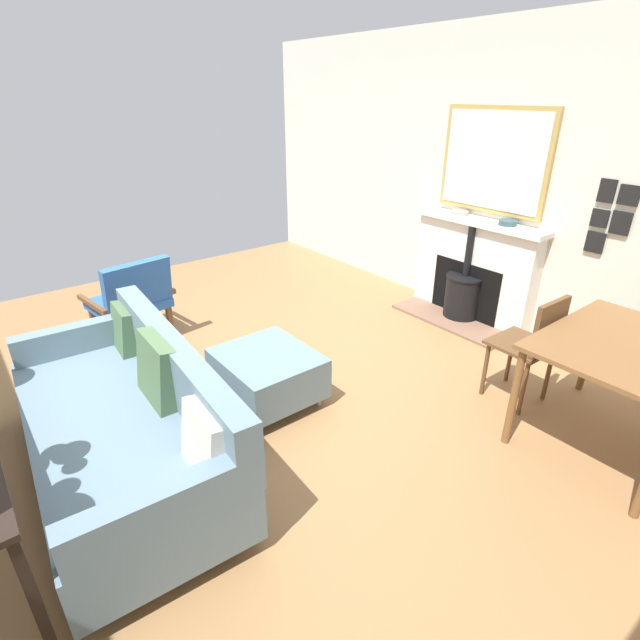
% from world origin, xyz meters
% --- Properties ---
extents(ground_plane, '(5.53, 6.31, 0.01)m').
position_xyz_m(ground_plane, '(0.00, 0.00, -0.00)').
color(ground_plane, olive).
extents(wall_left, '(0.12, 6.31, 2.72)m').
position_xyz_m(wall_left, '(-2.77, 0.00, 1.36)').
color(wall_left, silver).
rests_on(wall_left, ground).
extents(fireplace, '(0.59, 1.38, 1.01)m').
position_xyz_m(fireplace, '(-2.57, 0.27, 0.44)').
color(fireplace, brown).
rests_on(fireplace, ground).
extents(mirror_over_mantel, '(0.04, 1.10, 0.94)m').
position_xyz_m(mirror_over_mantel, '(-2.68, 0.27, 1.54)').
color(mirror_over_mantel, tan).
extents(mantel_bowl_near, '(0.17, 0.17, 0.04)m').
position_xyz_m(mantel_bowl_near, '(-2.59, 0.04, 1.04)').
color(mantel_bowl_near, '#9E9384').
rests_on(mantel_bowl_near, fireplace).
extents(mantel_bowl_far, '(0.16, 0.16, 0.05)m').
position_xyz_m(mantel_bowl_far, '(-2.59, 0.56, 1.04)').
color(mantel_bowl_far, '#334C56').
rests_on(mantel_bowl_far, fireplace).
extents(sofa, '(1.03, 2.06, 0.82)m').
position_xyz_m(sofa, '(0.91, 0.38, 0.34)').
color(sofa, '#B2B2B7').
rests_on(sofa, ground).
extents(ottoman, '(0.64, 0.72, 0.39)m').
position_xyz_m(ottoman, '(-0.13, 0.28, 0.24)').
color(ottoman, '#B2B2B7').
rests_on(ottoman, ground).
extents(armchair_accent, '(0.75, 0.67, 0.82)m').
position_xyz_m(armchair_accent, '(0.31, -1.26, 0.45)').
color(armchair_accent, brown).
rests_on(armchair_accent, ground).
extents(dining_table, '(1.13, 0.89, 0.74)m').
position_xyz_m(dining_table, '(-1.62, 2.07, 0.65)').
color(dining_table, brown).
rests_on(dining_table, ground).
extents(dining_chair_near_fireplace, '(0.41, 0.41, 0.86)m').
position_xyz_m(dining_chair_near_fireplace, '(-1.62, 1.48, 0.51)').
color(dining_chair_near_fireplace, brown).
rests_on(dining_chair_near_fireplace, ground).
extents(photo_gallery_row, '(0.02, 0.31, 0.59)m').
position_xyz_m(photo_gallery_row, '(-2.69, 1.36, 1.24)').
color(photo_gallery_row, black).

